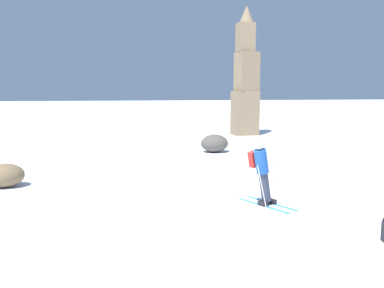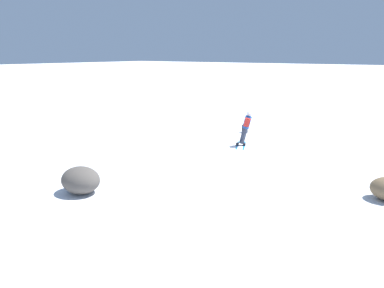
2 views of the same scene
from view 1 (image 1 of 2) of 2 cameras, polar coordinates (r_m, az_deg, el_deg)
The scene contains 5 objects.
ground_plane at distance 10.39m, azimuth 4.31°, elevation -9.71°, with size 300.00×300.00×0.00m, color white.
skier at distance 10.45m, azimuth 10.56°, elevation -3.68°, with size 1.40×1.82×1.92m.
rock_pillar at distance 28.33m, azimuth 8.17°, elevation 9.32°, with size 1.77×1.56×9.38m.
exposed_boulder_0 at distance 19.88m, azimuth 3.45°, elevation 0.11°, with size 1.46×1.24×0.95m, color #4C4742.
exposed_boulder_1 at distance 13.98m, azimuth -26.57°, elevation -4.30°, with size 1.21×1.03×0.79m, color brown.
Camera 1 is at (-2.99, -9.45, 3.11)m, focal length 35.00 mm.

